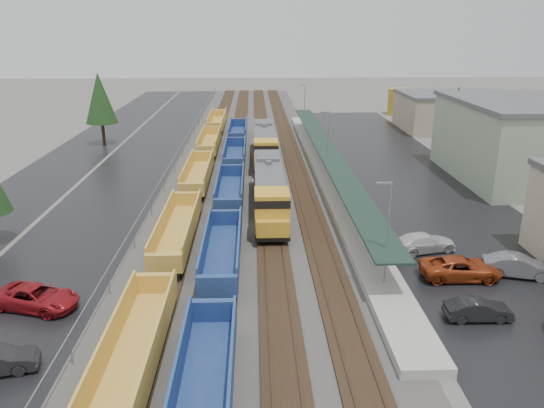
{
  "coord_description": "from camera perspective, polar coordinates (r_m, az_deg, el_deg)",
  "views": [
    {
      "loc": [
        0.49,
        -12.99,
        17.67
      ],
      "look_at": [
        2.14,
        33.43,
        2.0
      ],
      "focal_mm": 35.0,
      "sensor_mm": 36.0,
      "label": 1
    }
  ],
  "objects": [
    {
      "name": "west_parking_lot",
      "position": [
        76.67,
        -13.69,
        4.79
      ],
      "size": [
        10.0,
        160.0,
        0.02
      ],
      "primitive_type": "cube",
      "color": "black",
      "rests_on": "ground"
    },
    {
      "name": "ballast_strip",
      "position": [
        75.09,
        -2.36,
        5.05
      ],
      "size": [
        20.0,
        160.0,
        0.08
      ],
      "primitive_type": "cube",
      "color": "#302D2B",
      "rests_on": "ground"
    },
    {
      "name": "tree_west_far",
      "position": [
        86.89,
        -18.04,
        10.78
      ],
      "size": [
        4.84,
        4.84,
        11.0
      ],
      "color": "#332316",
      "rests_on": "ground"
    },
    {
      "name": "west_road",
      "position": [
        79.3,
        -20.8,
        4.55
      ],
      "size": [
        9.0,
        160.0,
        0.02
      ],
      "primitive_type": "cube",
      "color": "black",
      "rests_on": "ground"
    },
    {
      "name": "well_string_yellow",
      "position": [
        53.97,
        -8.85,
        0.64
      ],
      "size": [
        2.71,
        104.91,
        2.4
      ],
      "color": "gold",
      "rests_on": "ground"
    },
    {
      "name": "east_commuter_lot",
      "position": [
        67.99,
        13.86,
        3.03
      ],
      "size": [
        16.0,
        100.0,
        0.02
      ],
      "primitive_type": "cube",
      "color": "black",
      "rests_on": "ground"
    },
    {
      "name": "parked_car_east_a",
      "position": [
        36.41,
        21.3,
        -10.56
      ],
      "size": [
        1.5,
        4.2,
        1.38
      ],
      "primitive_type": "imported",
      "rotation": [
        0.0,
        0.0,
        1.56
      ],
      "color": "black",
      "rests_on": "ground"
    },
    {
      "name": "tree_east",
      "position": [
        76.95,
        19.19,
        9.26
      ],
      "size": [
        4.4,
        4.4,
        10.0
      ],
      "color": "#332316",
      "rests_on": "ground"
    },
    {
      "name": "parked_car_west_c",
      "position": [
        38.46,
        -24.03,
        -9.16
      ],
      "size": [
        4.12,
        6.15,
        1.57
      ],
      "primitive_type": "imported",
      "rotation": [
        0.0,
        0.0,
        1.28
      ],
      "color": "maroon",
      "rests_on": "ground"
    },
    {
      "name": "chainlink_fence",
      "position": [
        73.89,
        -9.81,
        5.82
      ],
      "size": [
        0.08,
        160.04,
        2.02
      ],
      "color": "gray",
      "rests_on": "ground"
    },
    {
      "name": "well_string_blue",
      "position": [
        48.44,
        -4.86,
        -1.31
      ],
      "size": [
        2.75,
        93.84,
        2.44
      ],
      "color": "navy",
      "rests_on": "ground"
    },
    {
      "name": "trackbed",
      "position": [
        75.06,
        -2.37,
        5.14
      ],
      "size": [
        14.6,
        160.0,
        0.22
      ],
      "color": "black",
      "rests_on": "ground"
    },
    {
      "name": "parked_car_east_b",
      "position": [
        41.44,
        19.62,
        -6.53
      ],
      "size": [
        2.82,
        5.88,
        1.62
      ],
      "primitive_type": "imported",
      "rotation": [
        0.0,
        0.0,
        1.55
      ],
      "color": "#973413",
      "rests_on": "ground"
    },
    {
      "name": "parked_car_east_e",
      "position": [
        43.36,
        24.96,
        -6.09
      ],
      "size": [
        2.99,
        5.26,
        1.64
      ],
      "primitive_type": "imported",
      "rotation": [
        0.0,
        0.0,
        1.3
      ],
      "color": "#5C5E61",
      "rests_on": "ground"
    },
    {
      "name": "parked_car_east_c",
      "position": [
        45.31,
        16.03,
        -4.01
      ],
      "size": [
        3.39,
        5.72,
        1.55
      ],
      "primitive_type": "imported",
      "rotation": [
        0.0,
        0.0,
        1.81
      ],
      "color": "silver",
      "rests_on": "ground"
    },
    {
      "name": "storage_tank",
      "position": [
        115.29,
        13.67,
        10.64
      ],
      "size": [
        5.3,
        5.3,
        5.3
      ],
      "primitive_type": "cylinder",
      "color": "#AF8E23",
      "rests_on": "ground"
    },
    {
      "name": "distant_hills",
      "position": [
        228.7,
        9.42,
        13.97
      ],
      "size": [
        301.0,
        140.0,
        25.2
      ],
      "color": "#50614B",
      "rests_on": "ground"
    },
    {
      "name": "locomotive_lead",
      "position": [
        52.02,
        -0.28,
        1.55
      ],
      "size": [
        2.99,
        19.72,
        4.46
      ],
      "color": "black",
      "rests_on": "ground"
    },
    {
      "name": "station_platform",
      "position": [
        65.85,
        5.91,
        3.64
      ],
      "size": [
        3.0,
        80.0,
        8.0
      ],
      "color": "#9E9B93",
      "rests_on": "ground"
    },
    {
      "name": "locomotive_trail",
      "position": [
        72.35,
        -0.8,
        6.44
      ],
      "size": [
        2.99,
        19.72,
        4.46
      ],
      "color": "black",
      "rests_on": "ground"
    }
  ]
}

